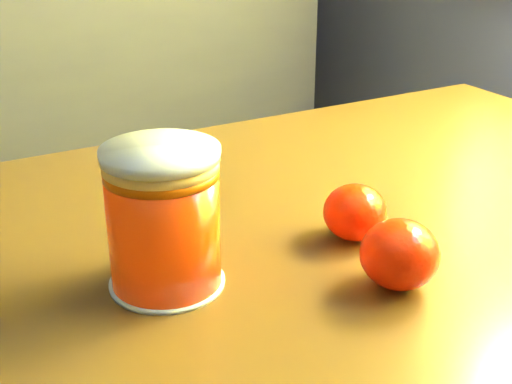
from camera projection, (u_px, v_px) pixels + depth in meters
table at (344, 298)px, 0.71m from camera, size 0.93×0.66×0.68m
juice_glass at (164, 220)px, 0.55m from camera, size 0.09×0.09×0.11m
orange_front at (400, 254)px, 0.56m from camera, size 0.07×0.07×0.06m
orange_back at (355, 212)px, 0.64m from camera, size 0.07×0.07×0.05m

